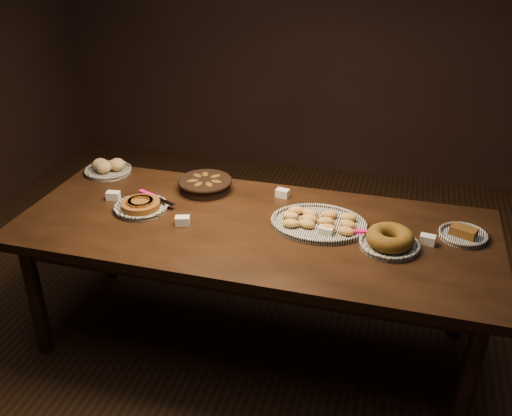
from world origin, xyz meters
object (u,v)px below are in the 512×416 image
(apple_tart_plate, at_px, (141,206))
(madeleine_platter, at_px, (319,222))
(bundt_cake_plate, at_px, (390,240))
(buffet_table, at_px, (254,237))

(apple_tart_plate, xyz_separation_m, madeleine_platter, (0.93, 0.08, -0.00))
(apple_tart_plate, height_order, bundt_cake_plate, bundt_cake_plate)
(apple_tart_plate, relative_size, bundt_cake_plate, 0.95)
(madeleine_platter, bearing_deg, apple_tart_plate, 165.13)
(apple_tart_plate, xyz_separation_m, bundt_cake_plate, (1.29, -0.03, 0.02))
(madeleine_platter, bearing_deg, bundt_cake_plate, -37.57)
(apple_tart_plate, distance_m, bundt_cake_plate, 1.29)
(buffet_table, bearing_deg, madeleine_platter, 14.56)
(buffet_table, bearing_deg, apple_tart_plate, -179.92)
(madeleine_platter, relative_size, bundt_cake_plate, 1.44)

